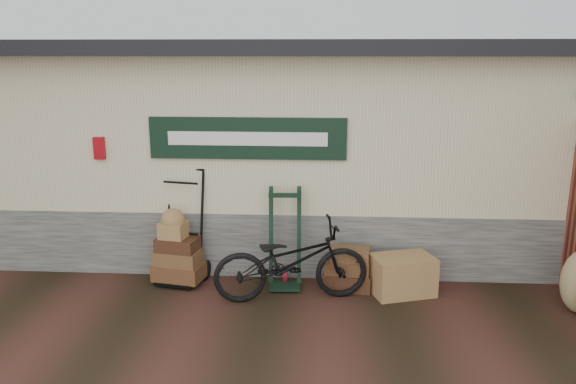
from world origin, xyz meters
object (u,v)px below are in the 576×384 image
object	(u,v)px
porter_trolley	(183,225)
wicker_hamper	(402,275)
suitcase_stack	(347,268)
bicycle	(291,257)
green_barrow	(285,238)

from	to	relation	value
porter_trolley	wicker_hamper	world-z (taller)	porter_trolley
suitcase_stack	bicycle	bearing A→B (deg)	-151.05
green_barrow	bicycle	size ratio (longest dim) A/B	0.69
porter_trolley	bicycle	bearing A→B (deg)	-9.14
green_barrow	bicycle	distance (m)	0.45
wicker_hamper	bicycle	size ratio (longest dim) A/B	0.40
wicker_hamper	bicycle	distance (m)	1.49
porter_trolley	suitcase_stack	size ratio (longest dim) A/B	2.47
porter_trolley	suitcase_stack	xyz separation A→B (m)	(2.23, -0.16, -0.50)
wicker_hamper	green_barrow	bearing A→B (deg)	174.11
wicker_hamper	suitcase_stack	bearing A→B (deg)	168.89
green_barrow	suitcase_stack	world-z (taller)	green_barrow
green_barrow	bicycle	world-z (taller)	green_barrow
porter_trolley	wicker_hamper	xyz separation A→B (m)	(2.93, -0.29, -0.53)
porter_trolley	bicycle	size ratio (longest dim) A/B	0.80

